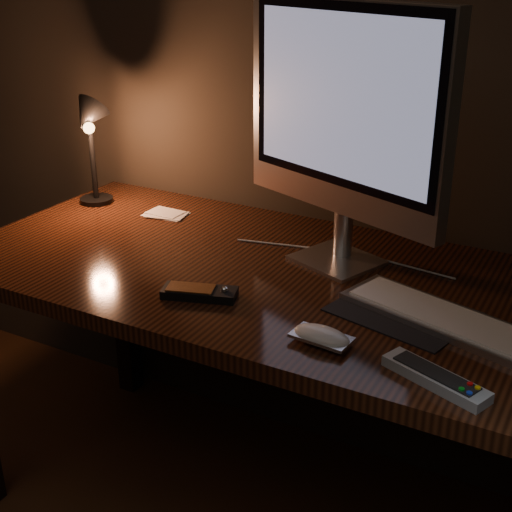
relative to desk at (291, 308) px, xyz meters
The scene contains 10 objects.
desk is the anchor object (origin of this frame).
monitor 0.50m from the desk, 25.60° to the left, with size 0.55×0.24×0.61m.
keyboard 0.47m from the desk, 17.32° to the right, with size 0.49×0.14×0.02m, color silver.
mousepad 0.37m from the desk, 21.59° to the right, with size 0.27×0.22×0.00m, color black.
mouse 0.42m from the desk, 55.66° to the right, with size 0.12×0.06×0.02m, color white.
media_remote 0.32m from the desk, 109.00° to the right, with size 0.17×0.11×0.03m.
tv_remote 0.59m from the desk, 38.25° to the right, with size 0.21×0.12×0.03m.
papers 0.50m from the desk, 164.97° to the left, with size 0.12×0.08×0.01m, color white.
desk_lamp 0.78m from the desk, behind, with size 0.15×0.17×0.33m.
cable 0.19m from the desk, 39.23° to the left, with size 0.00×0.00×0.56m, color white.
Camera 1 is at (0.68, 0.49, 1.45)m, focal length 50.00 mm.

